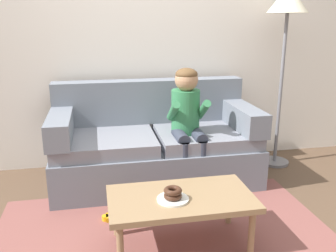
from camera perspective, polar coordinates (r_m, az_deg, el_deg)
name	(u,v)px	position (r m, az deg, el deg)	size (l,w,h in m)	color
ground	(161,224)	(2.91, -1.12, -15.03)	(10.00, 10.00, 0.00)	brown
wall_back	(136,31)	(3.88, -5.02, 14.54)	(8.00, 0.10, 2.80)	silver
area_rug	(167,242)	(2.70, -0.14, -17.63)	(2.45, 1.67, 0.01)	brown
couch	(155,146)	(3.54, -2.11, -3.07)	(1.90, 0.90, 0.93)	slate
coffee_table	(181,202)	(2.50, 2.03, -11.69)	(0.97, 0.53, 0.38)	#937551
person_child	(188,117)	(3.30, 3.06, 1.46)	(0.34, 0.58, 1.10)	#337A4C
plate	(173,199)	(2.43, 0.76, -11.32)	(0.21, 0.21, 0.01)	white
donut	(173,196)	(2.42, 0.76, -10.79)	(0.12, 0.12, 0.04)	#422619
donut_second	(173,191)	(2.40, 0.76, -10.03)	(0.12, 0.12, 0.04)	#422619
toy_controller	(116,217)	(2.98, -8.03, -13.91)	(0.23, 0.09, 0.05)	gold
floor_lamp	(287,13)	(3.91, 18.09, 16.32)	(0.40, 0.40, 1.83)	slate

